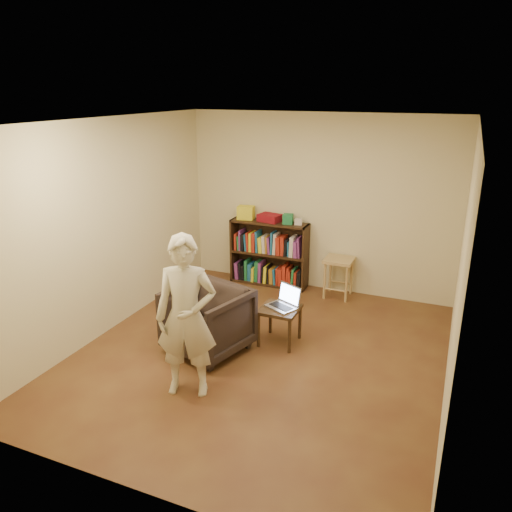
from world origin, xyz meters
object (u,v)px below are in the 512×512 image
at_px(side_table, 280,314).
at_px(laptop, 284,302).
at_px(stool, 339,266).
at_px(armchair, 207,321).
at_px(person, 186,317).
at_px(bookshelf, 269,257).

height_order(side_table, laptop, laptop).
distance_m(stool, armchair, 2.38).
bearing_deg(stool, person, -105.08).
relative_size(armchair, side_table, 1.86).
xyz_separation_m(stool, person, (-0.79, -2.94, 0.35)).
distance_m(side_table, laptop, 0.15).
relative_size(bookshelf, laptop, 2.79).
bearing_deg(bookshelf, laptop, -63.20).
bearing_deg(person, stool, 56.44).
xyz_separation_m(bookshelf, laptop, (0.85, -1.67, 0.07)).
xyz_separation_m(stool, laptop, (-0.27, -1.59, 0.04)).
distance_m(stool, person, 3.06).
distance_m(bookshelf, side_table, 1.91).
distance_m(laptop, person, 1.48).
distance_m(armchair, person, 0.92).
bearing_deg(side_table, armchair, -143.72).
bearing_deg(person, armchair, 86.31).
distance_m(armchair, side_table, 0.86).
bearing_deg(stool, bookshelf, 175.48).
relative_size(stool, person, 0.36).
xyz_separation_m(stool, side_table, (-0.30, -1.64, -0.09)).
bearing_deg(armchair, laptop, 53.65).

